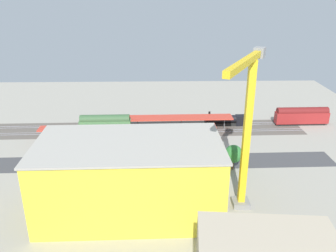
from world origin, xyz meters
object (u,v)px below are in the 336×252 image
(passenger_coach, at_px, (302,115))
(construction_building, at_px, (130,178))
(parked_car_3, at_px, (91,155))
(parked_car_4, at_px, (62,155))
(freight_coach_far, at_px, (105,123))
(street_tree_2, at_px, (198,155))
(platform_canopy_far, at_px, (160,118))
(street_tree_3, at_px, (234,154))
(box_truck_0, at_px, (108,170))
(tower_crane, at_px, (246,125))
(parked_car_2, at_px, (122,154))
(traffic_light, at_px, (191,155))
(platform_canopy_near, at_px, (128,128))
(parked_car_0, at_px, (184,155))
(parked_car_1, at_px, (152,155))
(street_tree_0, at_px, (208,155))
(street_tree_1, at_px, (129,155))

(passenger_coach, bearing_deg, construction_building, 41.42)
(parked_car_3, distance_m, parked_car_4, 8.12)
(freight_coach_far, relative_size, street_tree_2, 2.21)
(platform_canopy_far, bearing_deg, street_tree_3, 124.32)
(construction_building, distance_m, box_truck_0, 16.87)
(parked_car_4, xyz_separation_m, tower_crane, (-44.30, 25.39, 18.50))
(freight_coach_far, xyz_separation_m, parked_car_2, (-7.13, 17.53, -2.55))
(tower_crane, height_order, street_tree_3, tower_crane)
(tower_crane, height_order, street_tree_2, tower_crane)
(traffic_light, bearing_deg, platform_canopy_near, -47.89)
(street_tree_2, bearing_deg, parked_car_0, -71.33)
(parked_car_0, xyz_separation_m, parked_car_1, (9.15, -0.56, -0.10))
(freight_coach_far, distance_m, parked_car_3, 17.78)
(passenger_coach, xyz_separation_m, traffic_light, (40.85, 31.22, 0.92))
(passenger_coach, distance_m, construction_building, 73.50)
(parked_car_3, distance_m, construction_building, 29.10)
(parked_car_2, bearing_deg, street_tree_2, 155.56)
(parked_car_3, distance_m, street_tree_3, 39.20)
(freight_coach_far, xyz_separation_m, street_tree_3, (-36.58, 25.55, 1.24))
(freight_coach_far, xyz_separation_m, traffic_light, (-25.65, 25.26, 0.92))
(platform_canopy_near, distance_m, construction_building, 37.35)
(parked_car_2, bearing_deg, freight_coach_far, -67.86)
(box_truck_0, xyz_separation_m, traffic_light, (-21.09, -3.09, 2.40))
(passenger_coach, distance_m, parked_car_0, 48.57)
(platform_canopy_far, distance_m, street_tree_0, 31.01)
(platform_canopy_far, height_order, street_tree_1, street_tree_1)
(parked_car_4, xyz_separation_m, traffic_light, (-35.37, 7.94, 3.44))
(parked_car_3, distance_m, street_tree_2, 30.64)
(parked_car_0, bearing_deg, parked_car_3, -1.63)
(freight_coach_far, xyz_separation_m, box_truck_0, (-4.56, 28.36, -1.47))
(passenger_coach, bearing_deg, freight_coach_far, 5.12)
(platform_canopy_far, distance_m, street_tree_3, 33.66)
(freight_coach_far, bearing_deg, parked_car_1, 130.88)
(platform_canopy_far, bearing_deg, construction_building, 82.22)
(parked_car_4, height_order, construction_building, construction_building)
(box_truck_0, distance_m, street_tree_3, 32.26)
(parked_car_1, bearing_deg, street_tree_2, 143.13)
(parked_car_0, relative_size, parked_car_4, 1.09)
(street_tree_3, bearing_deg, platform_canopy_far, -55.68)
(parked_car_3, bearing_deg, parked_car_1, 179.37)
(platform_canopy_near, distance_m, freight_coach_far, 9.68)
(tower_crane, bearing_deg, parked_car_2, -42.53)
(parked_car_1, bearing_deg, traffic_light, 143.80)
(parked_car_3, bearing_deg, passenger_coach, -160.97)
(tower_crane, xyz_separation_m, street_tree_1, (24.70, -16.80, -14.44))
(parked_car_3, distance_m, box_truck_0, 12.50)
(parked_car_4, xyz_separation_m, street_tree_1, (-19.60, 8.59, 4.06))
(tower_crane, bearing_deg, traffic_light, -62.89)
(platform_canopy_far, xyz_separation_m, tower_crane, (-16.98, 44.96, 15.07))
(box_truck_0, distance_m, street_tree_2, 23.05)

